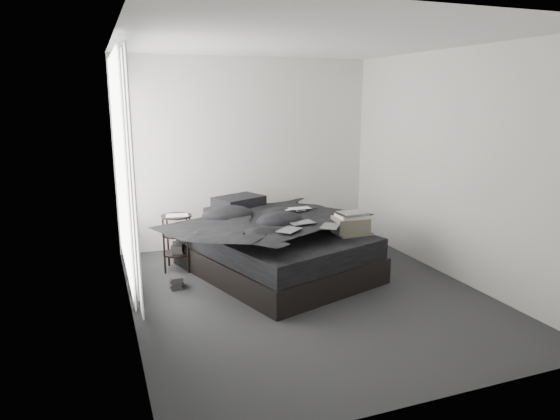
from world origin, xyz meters
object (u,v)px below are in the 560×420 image
object	(u,v)px
laptop	(299,204)
side_stand	(178,243)
bed	(276,261)
box_lower	(350,264)

from	to	relation	value
laptop	side_stand	xyz separation A→B (m)	(-1.44, 0.36, -0.45)
bed	laptop	world-z (taller)	laptop
laptop	box_lower	world-z (taller)	laptop
laptop	side_stand	distance (m)	1.55
laptop	side_stand	size ratio (longest dim) A/B	0.51
side_stand	laptop	bearing A→B (deg)	-14.13
bed	box_lower	world-z (taller)	box_lower
side_stand	box_lower	size ratio (longest dim) A/B	1.59
bed	box_lower	size ratio (longest dim) A/B	5.09
laptop	box_lower	size ratio (longest dim) A/B	0.81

